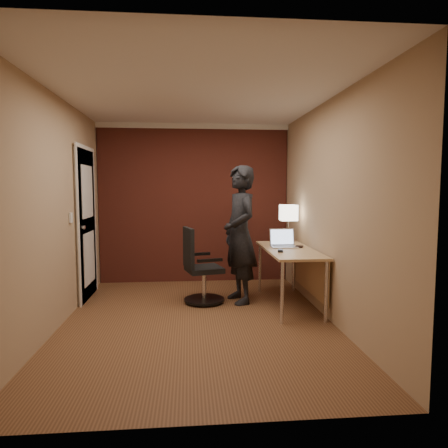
% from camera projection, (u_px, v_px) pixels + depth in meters
% --- Properties ---
extents(room, '(4.00, 4.00, 4.00)m').
position_uv_depth(room, '(176.00, 197.00, 5.90)').
color(room, brown).
rests_on(room, ground).
extents(desk, '(0.60, 1.50, 0.73)m').
position_uv_depth(desk, '(295.00, 259.00, 5.09)').
color(desk, tan).
rests_on(desk, ground).
extents(desk_lamp, '(0.22, 0.22, 0.54)m').
position_uv_depth(desk_lamp, '(288.00, 213.00, 5.58)').
color(desk_lamp, silver).
rests_on(desk_lamp, desk).
extents(laptop, '(0.33, 0.26, 0.23)m').
position_uv_depth(laptop, '(283.00, 242.00, 5.24)').
color(laptop, silver).
rests_on(laptop, desk).
extents(mouse, '(0.08, 0.11, 0.03)m').
position_uv_depth(mouse, '(280.00, 251.00, 4.81)').
color(mouse, black).
rests_on(mouse, desk).
extents(wallet, '(0.13, 0.14, 0.02)m').
position_uv_depth(wallet, '(299.00, 247.00, 5.18)').
color(wallet, black).
rests_on(wallet, desk).
extents(office_chair, '(0.54, 0.60, 0.97)m').
position_uv_depth(office_chair, '(200.00, 271.00, 5.19)').
color(office_chair, black).
rests_on(office_chair, ground).
extents(person, '(0.59, 0.74, 1.79)m').
position_uv_depth(person, '(240.00, 234.00, 5.21)').
color(person, black).
rests_on(person, ground).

